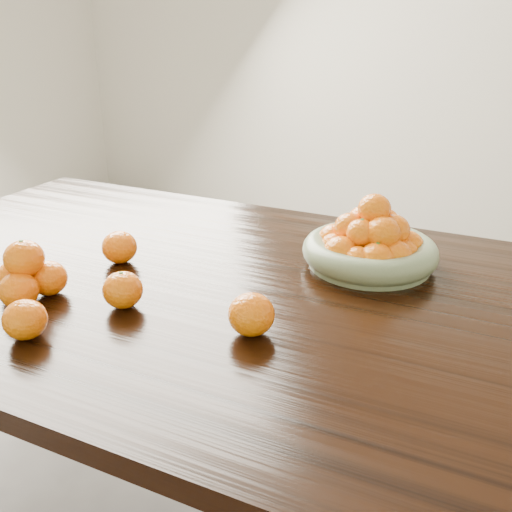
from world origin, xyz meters
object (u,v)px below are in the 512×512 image
at_px(dining_table, 271,331).
at_px(fruit_bowl, 370,245).
at_px(orange_pyramid, 27,275).
at_px(loose_orange_0, 123,290).

bearing_deg(dining_table, fruit_bowl, 56.37).
distance_m(fruit_bowl, orange_pyramid, 0.70).
xyz_separation_m(dining_table, fruit_bowl, (0.14, 0.21, 0.14)).
distance_m(dining_table, loose_orange_0, 0.31).
relative_size(orange_pyramid, loose_orange_0, 1.83).
relative_size(dining_table, loose_orange_0, 26.65).
bearing_deg(orange_pyramid, fruit_bowl, 38.21).
distance_m(dining_table, fruit_bowl, 0.29).
height_order(dining_table, orange_pyramid, orange_pyramid).
xyz_separation_m(orange_pyramid, loose_orange_0, (0.19, 0.05, -0.01)).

